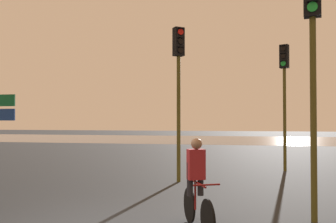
% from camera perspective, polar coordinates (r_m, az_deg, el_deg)
% --- Properties ---
extents(water_strip, '(80.00, 16.00, 0.01)m').
position_cam_1_polar(water_strip, '(37.46, 7.22, -4.25)').
color(water_strip, slate).
rests_on(water_strip, ground).
extents(traffic_light_near_right, '(0.36, 0.38, 4.83)m').
position_cam_1_polar(traffic_light_near_right, '(7.81, 21.20, 9.06)').
color(traffic_light_near_right, '#4C4719').
rests_on(traffic_light_near_right, ground).
extents(traffic_light_center, '(0.41, 0.42, 4.87)m').
position_cam_1_polar(traffic_light_center, '(11.86, 1.63, 5.56)').
color(traffic_light_center, '#4C4719').
rests_on(traffic_light_center, ground).
extents(traffic_light_far_right, '(0.39, 0.41, 4.83)m').
position_cam_1_polar(traffic_light_far_right, '(15.04, 17.31, 4.08)').
color(traffic_light_far_right, '#4C4719').
rests_on(traffic_light_far_right, ground).
extents(cyclist, '(0.79, 1.57, 1.62)m').
position_cam_1_polar(cyclist, '(6.78, 4.39, -10.83)').
color(cyclist, black).
rests_on(cyclist, ground).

